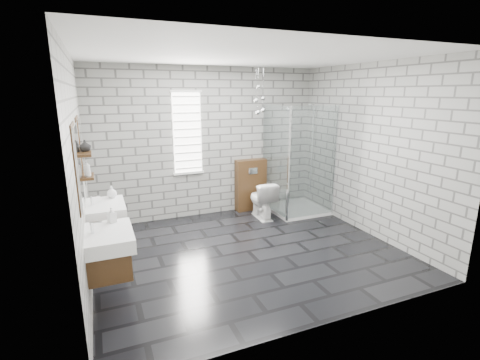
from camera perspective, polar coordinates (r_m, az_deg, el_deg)
floor at (r=5.17m, az=1.35°, el=-11.70°), size 4.20×3.60×0.02m
ceiling at (r=4.68m, az=1.56°, el=19.84°), size 4.20×3.60×0.02m
wall_back at (r=6.41m, az=-5.16°, el=6.08°), size 4.20×0.02×2.70m
wall_front at (r=3.22m, az=14.65°, el=-2.50°), size 4.20×0.02×2.70m
wall_left at (r=4.35m, az=-24.86°, el=0.94°), size 0.02×3.60×2.70m
wall_right at (r=5.91m, az=20.56°, el=4.54°), size 0.02×3.60×2.70m
vanity_left at (r=3.92m, az=-21.24°, el=-9.18°), size 0.47×0.70×1.57m
vanity_right at (r=4.86m, az=-21.62°, el=-4.73°), size 0.47×0.70×1.57m
shelf_lower at (r=4.31m, az=-23.78°, el=0.51°), size 0.14×0.30×0.03m
shelf_upper at (r=4.26m, az=-24.13°, el=3.91°), size 0.14×0.30×0.03m
window at (r=6.26m, az=-8.65°, el=7.62°), size 0.56×0.05×1.48m
cistern_panel at (r=6.76m, az=1.76°, el=-0.80°), size 0.60×0.20×1.00m
flush_plate at (r=6.60m, az=2.15°, el=1.50°), size 0.18×0.01×0.12m
shower_enclosure at (r=6.64m, az=9.13°, el=-1.23°), size 1.00×1.00×2.03m
pendant_cluster at (r=6.24m, az=3.22°, el=12.80°), size 0.23×0.27×0.83m
toilet at (r=6.37m, az=3.59°, el=-3.22°), size 0.41×0.69×0.69m
soap_bottle_a at (r=4.10m, az=-20.34°, el=-5.38°), size 0.10×0.11×0.17m
soap_bottle_b at (r=5.05m, az=-20.32°, el=-1.83°), size 0.15×0.15×0.17m
soap_bottle_c at (r=4.21m, az=-23.80°, el=1.73°), size 0.09×0.09×0.18m
vase at (r=4.34m, az=-24.08°, el=5.17°), size 0.14×0.14×0.13m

